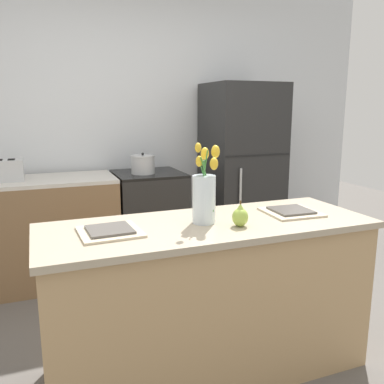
{
  "coord_description": "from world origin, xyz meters",
  "views": [
    {
      "loc": [
        -0.85,
        -1.93,
        1.49
      ],
      "look_at": [
        0.0,
        0.25,
        1.0
      ],
      "focal_mm": 38.0,
      "sensor_mm": 36.0,
      "label": 1
    }
  ],
  "objects_px": {
    "pear_figurine": "(240,216)",
    "plate_setting_left": "(110,231)",
    "stove_range": "(149,221)",
    "refrigerator": "(241,172)",
    "plate_setting_right": "(291,211)",
    "flower_vase": "(204,194)",
    "toaster": "(6,170)",
    "cooking_pot": "(143,164)"
  },
  "relations": [
    {
      "from": "plate_setting_left",
      "to": "plate_setting_right",
      "type": "distance_m",
      "value": 1.06
    },
    {
      "from": "flower_vase",
      "to": "toaster",
      "type": "height_order",
      "value": "flower_vase"
    },
    {
      "from": "pear_figurine",
      "to": "plate_setting_left",
      "type": "distance_m",
      "value": 0.67
    },
    {
      "from": "stove_range",
      "to": "plate_setting_left",
      "type": "height_order",
      "value": "stove_range"
    },
    {
      "from": "pear_figurine",
      "to": "stove_range",
      "type": "bearing_deg",
      "value": 90.81
    },
    {
      "from": "plate_setting_left",
      "to": "cooking_pot",
      "type": "height_order",
      "value": "cooking_pot"
    },
    {
      "from": "flower_vase",
      "to": "plate_setting_right",
      "type": "height_order",
      "value": "flower_vase"
    },
    {
      "from": "pear_figurine",
      "to": "plate_setting_right",
      "type": "height_order",
      "value": "pear_figurine"
    },
    {
      "from": "flower_vase",
      "to": "plate_setting_right",
      "type": "bearing_deg",
      "value": -0.22
    },
    {
      "from": "toaster",
      "to": "cooking_pot",
      "type": "xyz_separation_m",
      "value": [
        1.11,
        -0.03,
        -0.0
      ]
    },
    {
      "from": "plate_setting_right",
      "to": "toaster",
      "type": "height_order",
      "value": "toaster"
    },
    {
      "from": "refrigerator",
      "to": "toaster",
      "type": "xyz_separation_m",
      "value": [
        -2.12,
        -0.02,
        0.14
      ]
    },
    {
      "from": "toaster",
      "to": "cooking_pot",
      "type": "height_order",
      "value": "cooking_pot"
    },
    {
      "from": "pear_figurine",
      "to": "cooking_pot",
      "type": "relative_size",
      "value": 0.65
    },
    {
      "from": "stove_range",
      "to": "refrigerator",
      "type": "height_order",
      "value": "refrigerator"
    },
    {
      "from": "toaster",
      "to": "plate_setting_left",
      "type": "bearing_deg",
      "value": -71.09
    },
    {
      "from": "toaster",
      "to": "cooking_pot",
      "type": "distance_m",
      "value": 1.11
    },
    {
      "from": "refrigerator",
      "to": "plate_setting_right",
      "type": "bearing_deg",
      "value": -108.11
    },
    {
      "from": "pear_figurine",
      "to": "plate_setting_left",
      "type": "bearing_deg",
      "value": 168.76
    },
    {
      "from": "toaster",
      "to": "cooking_pot",
      "type": "bearing_deg",
      "value": -1.54
    },
    {
      "from": "pear_figurine",
      "to": "cooking_pot",
      "type": "bearing_deg",
      "value": 92.85
    },
    {
      "from": "refrigerator",
      "to": "pear_figurine",
      "type": "xyz_separation_m",
      "value": [
        -0.93,
        -1.72,
        0.08
      ]
    },
    {
      "from": "plate_setting_left",
      "to": "plate_setting_right",
      "type": "relative_size",
      "value": 1.0
    },
    {
      "from": "flower_vase",
      "to": "toaster",
      "type": "xyz_separation_m",
      "value": [
        -1.05,
        1.57,
        -0.04
      ]
    },
    {
      "from": "plate_setting_right",
      "to": "cooking_pot",
      "type": "relative_size",
      "value": 1.46
    },
    {
      "from": "refrigerator",
      "to": "plate_setting_right",
      "type": "relative_size",
      "value": 5.56
    },
    {
      "from": "stove_range",
      "to": "flower_vase",
      "type": "relative_size",
      "value": 2.11
    },
    {
      "from": "refrigerator",
      "to": "plate_setting_right",
      "type": "height_order",
      "value": "refrigerator"
    },
    {
      "from": "refrigerator",
      "to": "pear_figurine",
      "type": "relative_size",
      "value": 12.41
    },
    {
      "from": "flower_vase",
      "to": "plate_setting_left",
      "type": "height_order",
      "value": "flower_vase"
    },
    {
      "from": "toaster",
      "to": "cooking_pot",
      "type": "relative_size",
      "value": 1.32
    },
    {
      "from": "refrigerator",
      "to": "cooking_pot",
      "type": "bearing_deg",
      "value": -177.44
    },
    {
      "from": "plate_setting_left",
      "to": "toaster",
      "type": "height_order",
      "value": "toaster"
    },
    {
      "from": "plate_setting_right",
      "to": "toaster",
      "type": "xyz_separation_m",
      "value": [
        -1.6,
        1.58,
        0.11
      ]
    },
    {
      "from": "plate_setting_right",
      "to": "toaster",
      "type": "distance_m",
      "value": 2.25
    },
    {
      "from": "stove_range",
      "to": "refrigerator",
      "type": "xyz_separation_m",
      "value": [
        0.95,
        0.0,
        0.4
      ]
    },
    {
      "from": "plate_setting_left",
      "to": "pear_figurine",
      "type": "bearing_deg",
      "value": -11.24
    },
    {
      "from": "refrigerator",
      "to": "plate_setting_left",
      "type": "xyz_separation_m",
      "value": [
        -1.58,
        -1.59,
        0.03
      ]
    },
    {
      "from": "refrigerator",
      "to": "cooking_pot",
      "type": "distance_m",
      "value": 1.02
    },
    {
      "from": "plate_setting_right",
      "to": "cooking_pot",
      "type": "xyz_separation_m",
      "value": [
        -0.49,
        1.55,
        0.1
      ]
    },
    {
      "from": "stove_range",
      "to": "flower_vase",
      "type": "height_order",
      "value": "flower_vase"
    },
    {
      "from": "pear_figurine",
      "to": "plate_setting_right",
      "type": "bearing_deg",
      "value": 17.76
    }
  ]
}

